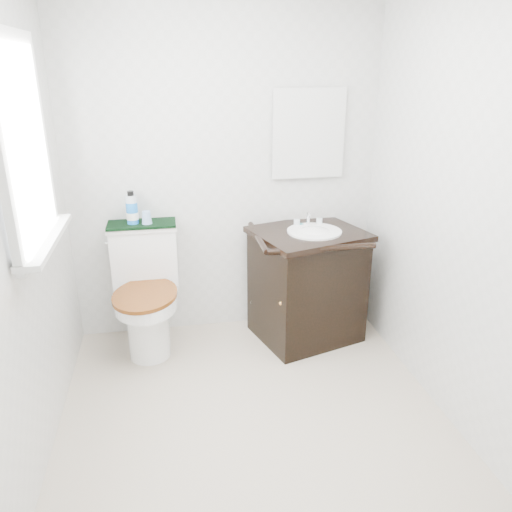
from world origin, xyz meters
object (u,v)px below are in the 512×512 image
object	(u,v)px
vanity	(307,282)
cup	(147,217)
toilet	(147,297)
trash_bin	(262,311)
mouthwash_bottle	(132,209)

from	to	relation	value
vanity	cup	size ratio (longest dim) A/B	10.59
toilet	vanity	xyz separation A→B (m)	(1.14, -0.06, 0.05)
trash_bin	cup	world-z (taller)	cup
vanity	mouthwash_bottle	world-z (taller)	mouthwash_bottle
toilet	mouthwash_bottle	size ratio (longest dim) A/B	3.86
mouthwash_bottle	cup	size ratio (longest dim) A/B	2.60
toilet	trash_bin	size ratio (longest dim) A/B	3.36
mouthwash_bottle	cup	distance (m)	0.11
toilet	cup	distance (m)	0.56
toilet	mouthwash_bottle	world-z (taller)	mouthwash_bottle
vanity	trash_bin	world-z (taller)	vanity
vanity	trash_bin	bearing A→B (deg)	148.59
toilet	cup	bearing A→B (deg)	68.42
vanity	mouthwash_bottle	bearing A→B (deg)	171.40
toilet	vanity	world-z (taller)	vanity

